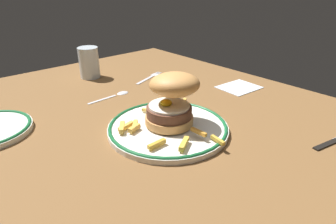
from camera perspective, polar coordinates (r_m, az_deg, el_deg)
name	(u,v)px	position (r cm, az deg, el deg)	size (l,w,h in cm)	color
ground_plane	(155,128)	(70.73, -2.51, -3.06)	(118.05, 94.56, 4.00)	brown
dinner_plate	(168,127)	(64.84, 0.00, -3.01)	(26.81, 26.81, 1.60)	white
burger	(172,97)	(62.85, 0.82, 2.87)	(15.39, 15.18, 12.20)	tan
fries_pile	(159,124)	(63.65, -1.81, -2.34)	(23.46, 23.15, 1.44)	gold
water_glass	(89,65)	(101.77, -15.18, 8.95)	(6.61, 6.61, 10.16)	silver
fork	(150,77)	(99.14, -3.61, 6.82)	(6.21, 14.01, 0.36)	silver
spoon	(118,94)	(85.72, -9.71, 3.59)	(2.78, 13.37, 0.90)	silver
napkin	(239,87)	(92.55, 13.80, 4.76)	(9.70, 11.85, 0.40)	silver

